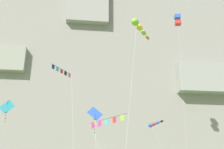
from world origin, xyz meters
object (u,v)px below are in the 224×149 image
at_px(kite_banner_near_cliff, 107,123).
at_px(kite_banner_low_center, 63,78).
at_px(kite_windsock_low_left, 139,27).
at_px(kite_box_low_right, 178,20).
at_px(kite_windsock_upper_mid, 154,124).
at_px(kite_diamond_mid_left, 95,117).
at_px(kite_diamond_high_center, 6,108).

distance_m(kite_banner_near_cliff, kite_banner_low_center, 6.81).
xyz_separation_m(kite_windsock_low_left, kite_banner_low_center, (-6.91, 5.81, -2.99)).
relative_size(kite_box_low_right, kite_windsock_upper_mid, 3.07).
bearing_deg(kite_windsock_low_left, kite_box_low_right, 60.59).
height_order(kite_diamond_mid_left, kite_banner_low_center, kite_banner_low_center).
height_order(kite_windsock_low_left, kite_box_low_right, kite_box_low_right).
bearing_deg(kite_diamond_mid_left, kite_windsock_low_left, -51.88).
bearing_deg(kite_windsock_upper_mid, kite_box_low_right, 28.06).
relative_size(kite_diamond_high_center, kite_windsock_upper_mid, 1.32).
height_order(kite_diamond_high_center, kite_box_low_right, kite_box_low_right).
bearing_deg(kite_diamond_high_center, kite_windsock_low_left, -52.62).
bearing_deg(kite_banner_near_cliff, kite_box_low_right, 43.83).
bearing_deg(kite_windsock_low_left, kite_windsock_upper_mid, 72.53).
distance_m(kite_diamond_mid_left, kite_banner_near_cliff, 4.18).
bearing_deg(kite_diamond_high_center, kite_windsock_upper_mid, -5.03).
xyz_separation_m(kite_diamond_mid_left, kite_banner_low_center, (-3.36, 1.28, 4.28)).
relative_size(kite_windsock_low_left, kite_diamond_mid_left, 1.75).
height_order(kite_banner_low_center, kite_windsock_upper_mid, kite_banner_low_center).
distance_m(kite_box_low_right, kite_banner_near_cliff, 30.97).
relative_size(kite_banner_near_cliff, kite_banner_low_center, 0.65).
bearing_deg(kite_banner_near_cliff, kite_windsock_low_left, -76.17).
bearing_deg(kite_windsock_upper_mid, kite_banner_low_center, -134.22).
bearing_deg(kite_diamond_mid_left, kite_banner_low_center, 159.10).
bearing_deg(kite_windsock_upper_mid, kite_windsock_low_left, -107.47).
bearing_deg(kite_windsock_low_left, kite_diamond_mid_left, 128.12).
height_order(kite_windsock_low_left, kite_diamond_mid_left, kite_windsock_low_left).
distance_m(kite_diamond_mid_left, kite_box_low_right, 33.83).
bearing_deg(kite_banner_near_cliff, kite_banner_low_center, -151.61).
height_order(kite_box_low_right, kite_banner_low_center, kite_box_low_right).
bearing_deg(kite_box_low_right, kite_windsock_low_left, -119.41).
distance_m(kite_banner_low_center, kite_windsock_upper_mid, 18.61).
distance_m(kite_diamond_mid_left, kite_banner_low_center, 5.59).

